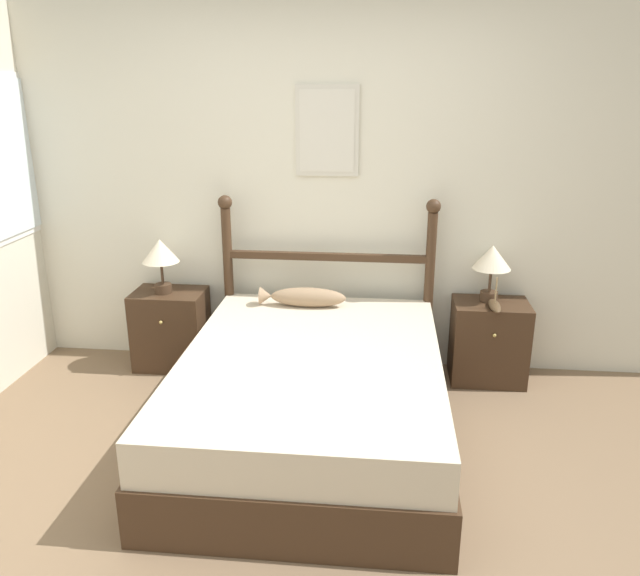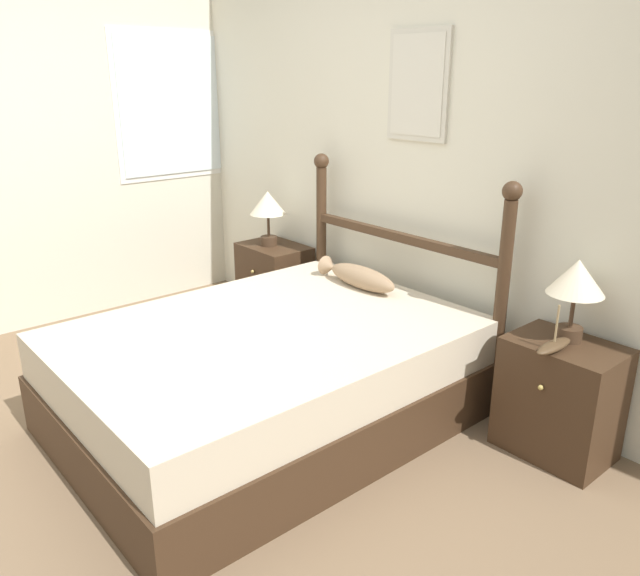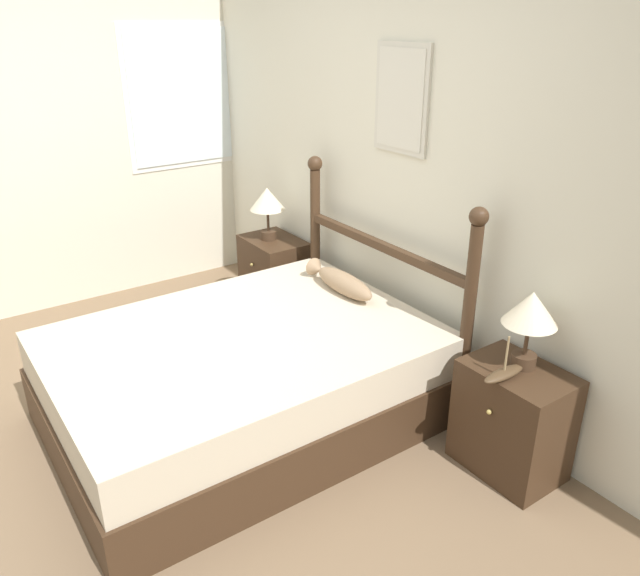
% 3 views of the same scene
% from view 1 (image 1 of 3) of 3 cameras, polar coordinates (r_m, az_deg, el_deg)
% --- Properties ---
extents(ground_plane, '(16.00, 16.00, 0.00)m').
position_cam_1_polar(ground_plane, '(3.27, -2.83, -19.10)').
color(ground_plane, '#7A6047').
extents(wall_back, '(6.40, 0.08, 2.55)m').
position_cam_1_polar(wall_back, '(4.37, 0.33, 9.05)').
color(wall_back, beige).
rests_on(wall_back, ground_plane).
extents(bed, '(1.48, 2.01, 0.53)m').
position_cam_1_polar(bed, '(3.63, -0.78, -9.97)').
color(bed, '#3D2819').
rests_on(bed, ground_plane).
extents(headboard, '(1.51, 0.10, 1.25)m').
position_cam_1_polar(headboard, '(4.35, 0.67, 1.30)').
color(headboard, '#3D2819').
rests_on(headboard, ground_plane).
extents(nightstand_left, '(0.50, 0.38, 0.57)m').
position_cam_1_polar(nightstand_left, '(4.64, -13.45, -3.65)').
color(nightstand_left, '#3D2819').
rests_on(nightstand_left, ground_plane).
extents(nightstand_right, '(0.50, 0.38, 0.57)m').
position_cam_1_polar(nightstand_right, '(4.46, 15.15, -4.75)').
color(nightstand_right, '#3D2819').
rests_on(nightstand_right, ground_plane).
extents(table_lamp_left, '(0.26, 0.26, 0.39)m').
position_cam_1_polar(table_lamp_left, '(4.45, -14.38, 3.05)').
color(table_lamp_left, '#422D1E').
rests_on(table_lamp_left, nightstand_left).
extents(table_lamp_right, '(0.26, 0.26, 0.39)m').
position_cam_1_polar(table_lamp_right, '(4.31, 15.45, 2.46)').
color(table_lamp_right, '#422D1E').
rests_on(table_lamp_right, nightstand_right).
extents(model_boat, '(0.07, 0.26, 0.22)m').
position_cam_1_polar(model_boat, '(4.24, 15.68, -1.54)').
color(model_boat, '#4C3823').
rests_on(model_boat, nightstand_right).
extents(fish_pillow, '(0.59, 0.13, 0.13)m').
position_cam_1_polar(fish_pillow, '(4.21, -1.53, -0.83)').
color(fish_pillow, '#997A5B').
rests_on(fish_pillow, bed).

